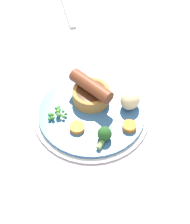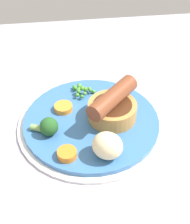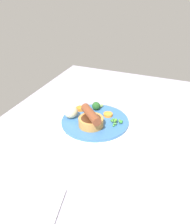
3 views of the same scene
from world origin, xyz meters
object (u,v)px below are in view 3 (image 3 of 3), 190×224
at_px(dinner_plate, 95,122).
at_px(carrot_slice_1, 80,109).
at_px(pea_pile, 116,121).
at_px(potato_chunk_0, 72,112).
at_px(fork, 52,221).
at_px(broccoli_floret_near, 96,106).
at_px(carrot_slice_0, 108,115).
at_px(sausage_pudding, 91,120).

distance_m(dinner_plate, carrot_slice_1, 0.10).
bearing_deg(pea_pile, carrot_slice_1, -104.13).
distance_m(dinner_plate, potato_chunk_0, 0.09).
bearing_deg(pea_pile, fork, -2.00).
distance_m(broccoli_floret_near, carrot_slice_0, 0.07).
xyz_separation_m(potato_chunk_0, carrot_slice_0, (-0.06, 0.12, -0.02)).
relative_size(dinner_plate, carrot_slice_1, 8.48).
relative_size(dinner_plate, sausage_pudding, 2.65).
distance_m(pea_pile, carrot_slice_0, 0.06).
xyz_separation_m(carrot_slice_0, carrot_slice_1, (-0.00, -0.12, 0.00)).
height_order(broccoli_floret_near, potato_chunk_0, potato_chunk_0).
xyz_separation_m(pea_pile, broccoli_floret_near, (-0.07, -0.10, 0.01)).
xyz_separation_m(broccoli_floret_near, fork, (0.49, 0.09, -0.03)).
height_order(dinner_plate, pea_pile, pea_pile).
bearing_deg(carrot_slice_0, broccoli_floret_near, -116.33).
distance_m(broccoli_floret_near, fork, 0.50).
xyz_separation_m(broccoli_floret_near, carrot_slice_1, (0.03, -0.06, -0.01)).
bearing_deg(pea_pile, carrot_slice_0, -131.05).
distance_m(potato_chunk_0, fork, 0.44).
bearing_deg(broccoli_floret_near, dinner_plate, 42.99).
relative_size(potato_chunk_0, fork, 0.28).
xyz_separation_m(sausage_pudding, carrot_slice_1, (-0.09, -0.08, -0.02)).
bearing_deg(pea_pile, broccoli_floret_near, -123.39).
bearing_deg(dinner_plate, carrot_slice_1, -120.83).
bearing_deg(dinner_plate, fork, 8.66).
xyz_separation_m(dinner_plate, sausage_pudding, (0.04, -0.00, 0.03)).
relative_size(sausage_pudding, potato_chunk_0, 2.03).
xyz_separation_m(dinner_plate, carrot_slice_0, (-0.05, 0.03, 0.01)).
xyz_separation_m(sausage_pudding, broccoli_floret_near, (-0.12, -0.03, -0.01)).
bearing_deg(potato_chunk_0, dinner_plate, 96.39).
xyz_separation_m(broccoli_floret_near, carrot_slice_0, (0.03, 0.06, -0.01)).
relative_size(potato_chunk_0, carrot_slice_1, 1.58).
bearing_deg(dinner_plate, potato_chunk_0, -83.61).
bearing_deg(broccoli_floret_near, carrot_slice_1, -39.09).
relative_size(pea_pile, fork, 0.26).
bearing_deg(fork, dinner_plate, 176.69).
height_order(potato_chunk_0, carrot_slice_1, potato_chunk_0).
distance_m(dinner_plate, fork, 0.42).
relative_size(sausage_pudding, carrot_slice_1, 3.20).
bearing_deg(carrot_slice_1, carrot_slice_0, 89.51).
xyz_separation_m(pea_pile, carrot_slice_1, (-0.04, -0.16, -0.00)).
xyz_separation_m(carrot_slice_1, fork, (0.47, 0.15, -0.02)).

